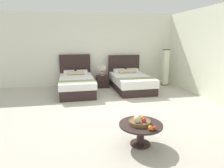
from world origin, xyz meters
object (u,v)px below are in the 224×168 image
object	(u,v)px
floor_lamp_corner	(165,67)
bed_near_corner	(131,81)
fruit_bowl	(139,121)
loose_apple	(155,128)
loose_orange	(150,128)
bed_near_window	(77,84)
coffee_table	(141,129)
table_lamp	(102,69)
nightstand	(102,81)

from	to	relation	value
floor_lamp_corner	bed_near_corner	bearing A→B (deg)	-163.10
bed_near_corner	fruit_bowl	distance (m)	4.10
loose_apple	floor_lamp_corner	xyz separation A→B (m)	(2.40, 4.76, 0.29)
bed_near_corner	loose_orange	bearing A→B (deg)	-101.46
bed_near_window	loose_orange	world-z (taller)	bed_near_window
coffee_table	bed_near_window	bearing A→B (deg)	105.31
table_lamp	bed_near_corner	bearing A→B (deg)	-30.09
bed_near_window	table_lamp	distance (m)	1.24
fruit_bowl	table_lamp	bearing A→B (deg)	90.60
loose_apple	loose_orange	distance (m)	0.08
bed_near_corner	loose_orange	world-z (taller)	bed_near_corner
loose_apple	floor_lamp_corner	size ratio (longest dim) A/B	0.05
bed_near_window	loose_apple	bearing A→B (deg)	-73.78
fruit_bowl	loose_orange	size ratio (longest dim) A/B	4.60
nightstand	fruit_bowl	bearing A→B (deg)	-89.40
loose_apple	loose_orange	bearing A→B (deg)	176.26
coffee_table	fruit_bowl	xyz separation A→B (m)	(-0.03, -0.01, 0.16)
bed_near_corner	loose_orange	size ratio (longest dim) A/B	25.06
bed_near_window	bed_near_corner	size ratio (longest dim) A/B	1.03
bed_near_window	loose_apple	distance (m)	4.45
bed_near_window	table_lamp	size ratio (longest dim) A/B	5.64
nightstand	loose_orange	size ratio (longest dim) A/B	5.58
coffee_table	loose_orange	world-z (taller)	loose_orange
bed_near_corner	coffee_table	bearing A→B (deg)	-103.23
bed_near_window	bed_near_corner	world-z (taller)	bed_near_window
table_lamp	coffee_table	bearing A→B (deg)	-89.01
bed_near_window	coffee_table	xyz separation A→B (m)	(1.09, -3.98, -0.00)
bed_near_corner	table_lamp	distance (m)	1.24
floor_lamp_corner	coffee_table	bearing A→B (deg)	-119.73
table_lamp	nightstand	bearing A→B (deg)	-90.00
loose_orange	floor_lamp_corner	size ratio (longest dim) A/B	0.06
bed_near_corner	coffee_table	size ratio (longest dim) A/B	2.75
coffee_table	loose_apple	world-z (taller)	loose_apple
bed_near_window	loose_apple	world-z (taller)	bed_near_window
coffee_table	loose_apple	bearing A→B (deg)	-62.13
nightstand	table_lamp	xyz separation A→B (m)	(0.00, 0.02, 0.49)
table_lamp	coffee_table	world-z (taller)	table_lamp
loose_apple	bed_near_corner	bearing A→B (deg)	79.60
bed_near_window	nightstand	distance (m)	1.16
loose_orange	floor_lamp_corner	bearing A→B (deg)	62.44
coffee_table	fruit_bowl	bearing A→B (deg)	-165.17
bed_near_corner	coffee_table	world-z (taller)	bed_near_corner
nightstand	bed_near_corner	bearing A→B (deg)	-29.23
bed_near_corner	loose_apple	bearing A→B (deg)	-100.40
coffee_table	fruit_bowl	distance (m)	0.16
loose_orange	bed_near_window	bearing A→B (deg)	105.23
nightstand	loose_orange	bearing A→B (deg)	-88.21
loose_apple	loose_orange	size ratio (longest dim) A/B	0.87
bed_near_window	nightstand	bearing A→B (deg)	29.15
loose_orange	floor_lamp_corner	world-z (taller)	floor_lamp_corner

